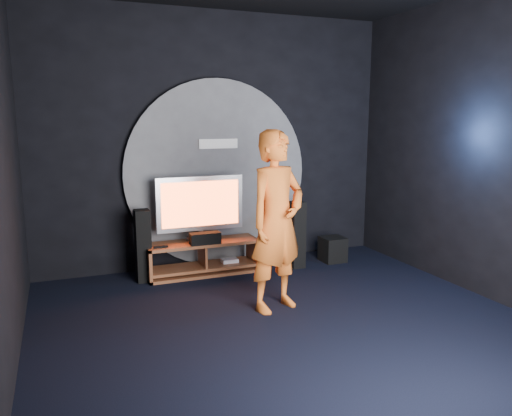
{
  "coord_description": "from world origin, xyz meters",
  "views": [
    {
      "loc": [
        -2.07,
        -4.21,
        2.11
      ],
      "look_at": [
        0.03,
        1.05,
        1.05
      ],
      "focal_mm": 35.0,
      "sensor_mm": 36.0,
      "label": 1
    }
  ],
  "objects_px": {
    "player": "(277,221)",
    "subwoofer": "(333,249)",
    "tower_speaker_right": "(297,235)",
    "tv": "(200,206)",
    "tower_speaker_left": "(143,246)",
    "media_console": "(203,260)"
  },
  "relations": [
    {
      "from": "subwoofer",
      "to": "player",
      "type": "bearing_deg",
      "value": -138.18
    },
    {
      "from": "tv",
      "to": "subwoofer",
      "type": "bearing_deg",
      "value": -5.75
    },
    {
      "from": "tv",
      "to": "player",
      "type": "distance_m",
      "value": 1.6
    },
    {
      "from": "tower_speaker_right",
      "to": "player",
      "type": "xyz_separation_m",
      "value": [
        -0.88,
        -1.28,
        0.51
      ]
    },
    {
      "from": "media_console",
      "to": "tower_speaker_left",
      "type": "bearing_deg",
      "value": -179.25
    },
    {
      "from": "tower_speaker_left",
      "to": "tower_speaker_right",
      "type": "xyz_separation_m",
      "value": [
        2.09,
        -0.18,
        0.0
      ]
    },
    {
      "from": "tower_speaker_left",
      "to": "player",
      "type": "bearing_deg",
      "value": -50.33
    },
    {
      "from": "media_console",
      "to": "tv",
      "type": "height_order",
      "value": "tv"
    },
    {
      "from": "tv",
      "to": "tower_speaker_left",
      "type": "bearing_deg",
      "value": -174.33
    },
    {
      "from": "tower_speaker_left",
      "to": "media_console",
      "type": "bearing_deg",
      "value": 0.75
    },
    {
      "from": "media_console",
      "to": "player",
      "type": "height_order",
      "value": "player"
    },
    {
      "from": "tower_speaker_left",
      "to": "tower_speaker_right",
      "type": "bearing_deg",
      "value": -4.94
    },
    {
      "from": "tower_speaker_right",
      "to": "tv",
      "type": "bearing_deg",
      "value": 168.86
    },
    {
      "from": "player",
      "to": "tower_speaker_left",
      "type": "bearing_deg",
      "value": 110.33
    },
    {
      "from": "tower_speaker_right",
      "to": "player",
      "type": "relative_size",
      "value": 0.48
    },
    {
      "from": "player",
      "to": "tower_speaker_right",
      "type": "bearing_deg",
      "value": 36.05
    },
    {
      "from": "media_console",
      "to": "player",
      "type": "xyz_separation_m",
      "value": [
        0.42,
        -1.47,
        0.79
      ]
    },
    {
      "from": "player",
      "to": "subwoofer",
      "type": "bearing_deg",
      "value": 22.48
    },
    {
      "from": "subwoofer",
      "to": "media_console",
      "type": "bearing_deg",
      "value": 176.22
    },
    {
      "from": "player",
      "to": "media_console",
      "type": "bearing_deg",
      "value": 86.73
    },
    {
      "from": "player",
      "to": "tv",
      "type": "bearing_deg",
      "value": 86.3
    },
    {
      "from": "media_console",
      "to": "tower_speaker_left",
      "type": "xyz_separation_m",
      "value": [
        -0.79,
        -0.01,
        0.27
      ]
    }
  ]
}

